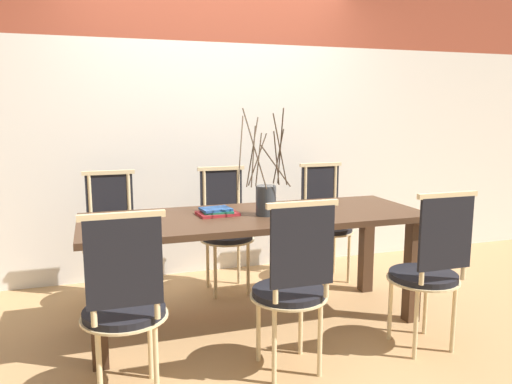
% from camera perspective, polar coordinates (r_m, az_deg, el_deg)
% --- Properties ---
extents(ground_plane, '(16.00, 16.00, 0.00)m').
position_cam_1_polar(ground_plane, '(3.54, 0.00, -14.62)').
color(ground_plane, '#A87F51').
extents(wall_rear, '(12.00, 0.06, 3.20)m').
position_cam_1_polar(wall_rear, '(4.42, -5.06, 11.44)').
color(wall_rear, silver).
rests_on(wall_rear, ground_plane).
extents(dining_table, '(2.26, 0.82, 0.76)m').
position_cam_1_polar(dining_table, '(3.33, 0.00, -4.42)').
color(dining_table, '#422B1C').
rests_on(dining_table, ground_plane).
extents(chair_near_leftend, '(0.43, 0.43, 0.99)m').
position_cam_1_polar(chair_near_leftend, '(2.55, -14.80, -12.06)').
color(chair_near_leftend, black).
rests_on(chair_near_leftend, ground_plane).
extents(chair_near_left, '(0.43, 0.43, 0.99)m').
position_cam_1_polar(chair_near_left, '(2.73, 4.20, -10.29)').
color(chair_near_left, black).
rests_on(chair_near_left, ground_plane).
extents(chair_near_center, '(0.43, 0.43, 0.99)m').
position_cam_1_polar(chair_near_center, '(3.15, 19.21, -8.09)').
color(chair_near_center, black).
rests_on(chair_near_center, ground_plane).
extents(chair_far_leftend, '(0.43, 0.43, 0.99)m').
position_cam_1_polar(chair_far_leftend, '(3.88, -16.15, -4.68)').
color(chair_far_leftend, black).
rests_on(chair_far_leftend, ground_plane).
extents(chair_far_left, '(0.43, 0.43, 0.99)m').
position_cam_1_polar(chair_far_left, '(4.00, -3.52, -3.90)').
color(chair_far_left, black).
rests_on(chair_far_left, ground_plane).
extents(chair_far_center, '(0.43, 0.43, 0.99)m').
position_cam_1_polar(chair_far_center, '(4.30, 7.96, -3.03)').
color(chair_far_center, black).
rests_on(chair_far_center, ground_plane).
extents(vase_centerpiece, '(0.37, 0.37, 0.70)m').
position_cam_1_polar(vase_centerpiece, '(3.25, 1.12, -0.54)').
color(vase_centerpiece, '#33383D').
rests_on(vase_centerpiece, dining_table).
extents(book_stack, '(0.27, 0.21, 0.05)m').
position_cam_1_polar(book_stack, '(3.29, -4.48, -2.27)').
color(book_stack, maroon).
rests_on(book_stack, dining_table).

